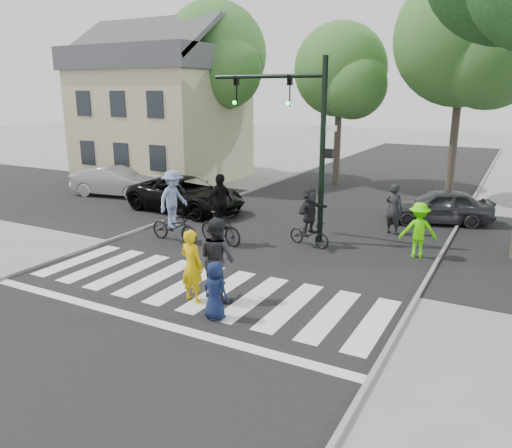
{
  "coord_description": "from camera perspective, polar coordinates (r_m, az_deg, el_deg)",
  "views": [
    {
      "loc": [
        6.97,
        -8.97,
        4.94
      ],
      "look_at": [
        0.5,
        3.0,
        1.3
      ],
      "focal_mm": 35.0,
      "sensor_mm": 36.0,
      "label": 1
    }
  ],
  "objects": [
    {
      "name": "bg_tree_2",
      "position": [
        27.04,
        9.97,
        16.55
      ],
      "size": [
        5.04,
        4.8,
        8.4
      ],
      "color": "brown",
      "rests_on": "ground"
    },
    {
      "name": "bystander_hivis",
      "position": [
        15.89,
        18.07,
        -0.67
      ],
      "size": [
        1.25,
        0.97,
        1.71
      ],
      "primitive_type": "imported",
      "rotation": [
        0.0,
        0.0,
        3.48
      ],
      "color": "#54FF03",
      "rests_on": "ground"
    },
    {
      "name": "bg_tree_1",
      "position": [
        29.09,
        -4.49,
        18.32
      ],
      "size": [
        6.09,
        5.8,
        9.8
      ],
      "color": "brown",
      "rests_on": "ground"
    },
    {
      "name": "ground",
      "position": [
        12.39,
        -8.77,
        -8.72
      ],
      "size": [
        120.0,
        120.0,
        0.0
      ],
      "primitive_type": "plane",
      "color": "gray",
      "rests_on": "ground"
    },
    {
      "name": "bg_tree_0",
      "position": [
        32.46,
        -11.77,
        16.81
      ],
      "size": [
        5.46,
        5.2,
        8.97
      ],
      "color": "brown",
      "rests_on": "ground"
    },
    {
      "name": "traffic_signal",
      "position": [
        16.58,
        4.91,
        11.33
      ],
      "size": [
        4.45,
        0.29,
        6.0
      ],
      "color": "black",
      "rests_on": "ground"
    },
    {
      "name": "bystander_dark",
      "position": [
        18.24,
        15.48,
        1.65
      ],
      "size": [
        0.76,
        0.61,
        1.81
      ],
      "primitive_type": "imported",
      "rotation": [
        0.0,
        0.0,
        2.84
      ],
      "color": "black",
      "rests_on": "ground"
    },
    {
      "name": "cyclist_mid",
      "position": [
        16.42,
        -4.13,
        0.95
      ],
      "size": [
        1.87,
        1.17,
        2.36
      ],
      "color": "black",
      "rests_on": "ground"
    },
    {
      "name": "cyclist_right",
      "position": [
        16.3,
        6.16,
        0.45
      ],
      "size": [
        1.63,
        1.51,
        1.96
      ],
      "color": "black",
      "rests_on": "ground"
    },
    {
      "name": "car_suv",
      "position": [
        21.18,
        -7.99,
        3.36
      ],
      "size": [
        5.44,
        2.92,
        1.45
      ],
      "primitive_type": "imported",
      "rotation": [
        0.0,
        0.0,
        1.47
      ],
      "color": "black",
      "rests_on": "ground"
    },
    {
      "name": "crosswalk",
      "position": [
        12.87,
        -6.99,
        -7.67
      ],
      "size": [
        10.0,
        3.85,
        0.01
      ],
      "color": "silver",
      "rests_on": "ground"
    },
    {
      "name": "pedestrian_child",
      "position": [
        11.15,
        -4.69,
        -7.6
      ],
      "size": [
        0.7,
        0.49,
        1.34
      ],
      "primitive_type": "imported",
      "rotation": [
        0.0,
        0.0,
        3.04
      ],
      "color": "#111B3F",
      "rests_on": "ground"
    },
    {
      "name": "curb_right",
      "position": [
        14.92,
        19.47,
        -5.04
      ],
      "size": [
        0.1,
        70.0,
        0.1
      ],
      "primitive_type": "cube",
      "color": "gray",
      "rests_on": "ground"
    },
    {
      "name": "car_silver",
      "position": [
        25.05,
        -15.77,
        4.69
      ],
      "size": [
        4.49,
        2.2,
        1.42
      ],
      "primitive_type": "imported",
      "rotation": [
        0.0,
        0.0,
        1.74
      ],
      "color": "#A5A4A9",
      "rests_on": "ground"
    },
    {
      "name": "house",
      "position": [
        29.47,
        -10.68,
        12.52
      ],
      "size": [
        8.4,
        8.1,
        8.82
      ],
      "color": "#C1B990",
      "rests_on": "ground"
    },
    {
      "name": "pedestrian_adult",
      "position": [
        12.1,
        -4.44,
        -3.96
      ],
      "size": [
        1.19,
        1.05,
        2.04
      ],
      "primitive_type": "imported",
      "rotation": [
        0.0,
        0.0,
        2.82
      ],
      "color": "black",
      "rests_on": "ground"
    },
    {
      "name": "bg_tree_3",
      "position": [
        24.47,
        23.32,
        18.53
      ],
      "size": [
        6.3,
        6.0,
        10.2
      ],
      "color": "brown",
      "rests_on": "ground"
    },
    {
      "name": "cyclist_left",
      "position": [
        16.88,
        -9.38,
        1.47
      ],
      "size": [
        1.96,
        1.29,
        2.43
      ],
      "color": "black",
      "rests_on": "ground"
    },
    {
      "name": "road_cross",
      "position": [
        19.0,
        5.85,
        -0.15
      ],
      "size": [
        70.0,
        10.0,
        0.01
      ],
      "primitive_type": "cube",
      "color": "black",
      "rests_on": "ground"
    },
    {
      "name": "road_stem",
      "position": [
        16.37,
        1.79,
        -2.57
      ],
      "size": [
        10.0,
        70.0,
        0.01
      ],
      "primitive_type": "cube",
      "color": "black",
      "rests_on": "ground"
    },
    {
      "name": "car_grey",
      "position": [
        20.35,
        20.21,
        1.91
      ],
      "size": [
        4.19,
        2.8,
        1.32
      ],
      "primitive_type": "imported",
      "rotation": [
        0.0,
        0.0,
        -1.22
      ],
      "color": "#393A3F",
      "rests_on": "ground"
    },
    {
      "name": "pedestrian_woman",
      "position": [
        12.02,
        -7.34,
        -4.78
      ],
      "size": [
        0.71,
        0.52,
        1.8
      ],
      "primitive_type": "imported",
      "rotation": [
        0.0,
        0.0,
        3.01
      ],
      "color": "#E2B109",
      "rests_on": "ground"
    },
    {
      "name": "curb_left",
      "position": [
        19.06,
        -11.9,
        -0.21
      ],
      "size": [
        0.1,
        70.0,
        0.1
      ],
      "primitive_type": "cube",
      "color": "gray",
      "rests_on": "ground"
    }
  ]
}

